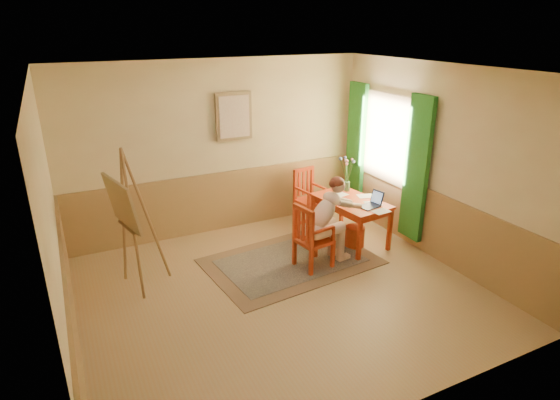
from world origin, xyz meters
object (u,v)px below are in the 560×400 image
chair_back (309,196)px  laptop (372,203)px  figure (328,218)px  easel (125,209)px  chair_left (311,237)px  table (351,205)px

chair_back → laptop: 1.39m
figure → easel: size_ratio=0.68×
easel → chair_left: bearing=-13.3°
chair_left → chair_back: 1.63m
easel → chair_back: bearing=15.7°
laptop → easel: bearing=172.6°
table → figure: figure is taller
chair_left → figure: size_ratio=0.75×
chair_back → laptop: bearing=-76.2°
chair_left → easel: size_ratio=0.51×
chair_back → table: bearing=-78.4°
figure → laptop: figure is taller
chair_back → easel: size_ratio=0.50×
table → chair_left: size_ratio=1.33×
chair_back → chair_left: bearing=-118.3°
chair_back → figure: 1.51m
chair_left → laptop: (1.10, 0.11, 0.28)m
table → chair_left: chair_left is taller
table → laptop: (0.13, -0.35, 0.13)m
figure → chair_back: bearing=70.6°
chair_left → figure: 0.36m
table → figure: 0.82m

